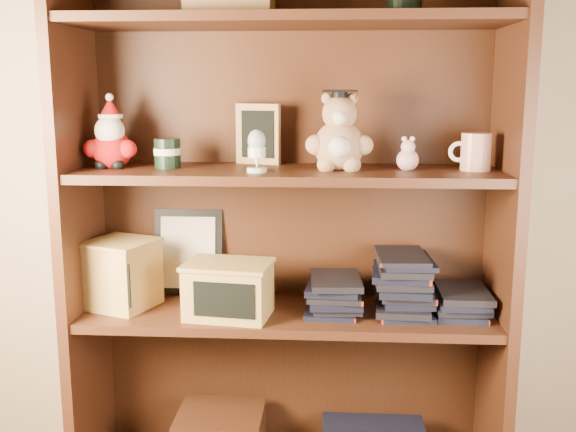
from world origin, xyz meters
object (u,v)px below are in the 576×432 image
bookcase (288,227)px  treats_box (122,273)px  grad_teddy_bear (339,139)px  teacher_mug (475,152)px

bookcase → treats_box: bookcase is taller
grad_teddy_bear → treats_box: bearing=179.5°
bookcase → grad_teddy_bear: 0.30m
teacher_mug → bookcase: bearing=174.2°
grad_teddy_bear → treats_box: size_ratio=0.96×
bookcase → grad_teddy_bear: size_ratio=7.31×
treats_box → bookcase: bearing=6.2°
teacher_mug → treats_box: (-0.97, -0.00, -0.35)m
bookcase → treats_box: 0.49m
grad_teddy_bear → teacher_mug: 0.36m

